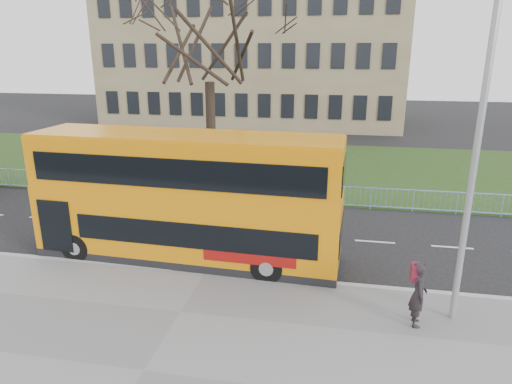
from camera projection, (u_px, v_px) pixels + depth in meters
The scene contains 10 objects.
ground at pixel (217, 256), 17.37m from camera, with size 120.00×120.00×0.00m, color black.
pavement at pixel (144, 372), 11.01m from camera, with size 80.00×10.50×0.12m, color slate.
kerb at pixel (205, 273), 15.89m from camera, with size 80.00×0.20×0.14m, color #99999C.
grass_verge at pixel (273, 166), 30.77m from camera, with size 80.00×15.40×0.08m, color #1E3312.
guard_railing at pixel (251, 192), 23.40m from camera, with size 40.00×0.12×1.10m, color #7FAEE3, non-canonical shape.
bare_tree at pixel (209, 61), 25.22m from camera, with size 9.54×9.54×13.63m, color black, non-canonical shape.
civic_building at pixel (256, 55), 49.00m from camera, with size 30.00×15.00×14.00m, color #816C51.
yellow_bus at pixel (187, 195), 16.47m from camera, with size 11.21×3.13×4.65m.
pedestrian at pixel (418, 294), 12.59m from camera, with size 0.69×0.45×1.88m, color black.
street_lamp at pixel (472, 148), 11.73m from camera, with size 1.91×0.49×9.06m.
Camera 1 is at (4.35, -15.31, 7.51)m, focal length 32.00 mm.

